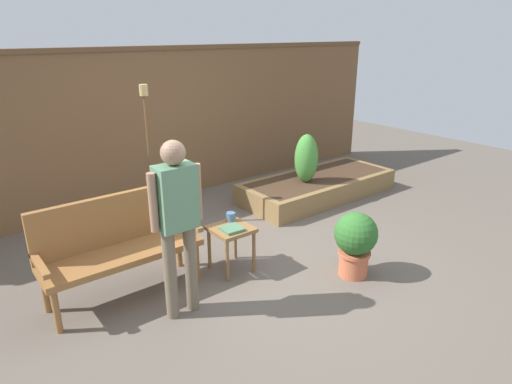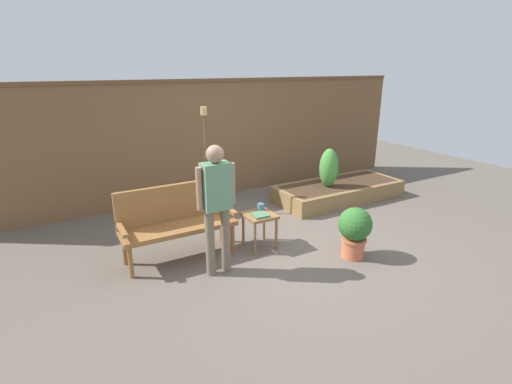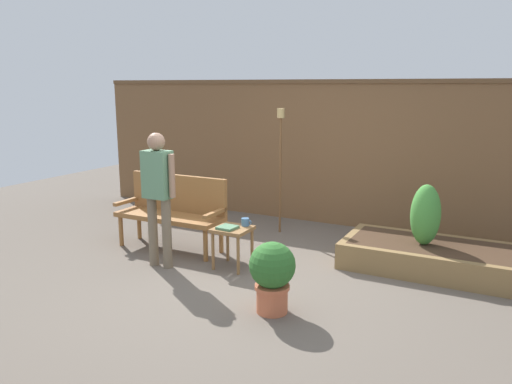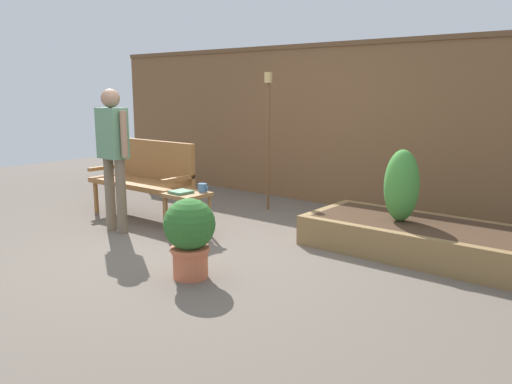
{
  "view_description": "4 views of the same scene",
  "coord_description": "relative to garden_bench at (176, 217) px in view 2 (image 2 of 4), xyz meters",
  "views": [
    {
      "loc": [
        -2.69,
        -3.13,
        2.35
      ],
      "look_at": [
        0.31,
        0.72,
        0.56
      ],
      "focal_mm": 30.98,
      "sensor_mm": 36.0,
      "label": 1
    },
    {
      "loc": [
        -2.76,
        -3.88,
        2.38
      ],
      "look_at": [
        -0.24,
        0.6,
        0.66
      ],
      "focal_mm": 26.63,
      "sensor_mm": 36.0,
      "label": 2
    },
    {
      "loc": [
        2.41,
        -4.58,
        2.08
      ],
      "look_at": [
        -0.2,
        0.45,
        0.87
      ],
      "focal_mm": 35.41,
      "sensor_mm": 36.0,
      "label": 3
    },
    {
      "loc": [
        3.54,
        -3.5,
        1.55
      ],
      "look_at": [
        0.44,
        0.36,
        0.57
      ],
      "focal_mm": 36.43,
      "sensor_mm": 36.0,
      "label": 4
    }
  ],
  "objects": [
    {
      "name": "garden_bench",
      "position": [
        0.0,
        0.0,
        0.0
      ],
      "size": [
        1.44,
        0.48,
        0.94
      ],
      "color": "#936033",
      "rests_on": "ground_plane"
    },
    {
      "name": "tiki_torch",
      "position": [
        0.94,
        1.25,
        0.66
      ],
      "size": [
        0.1,
        0.1,
        1.76
      ],
      "color": "brown",
      "rests_on": "ground_plane"
    },
    {
      "name": "book_on_table",
      "position": [
        1.02,
        -0.37,
        -0.05
      ],
      "size": [
        0.21,
        0.21,
        0.03
      ],
      "primitive_type": "cube",
      "rotation": [
        0.0,
        0.0,
        -0.07
      ],
      "color": "#4C7A56",
      "rests_on": "side_table"
    },
    {
      "name": "ground_plane",
      "position": [
        1.45,
        -0.54,
        -0.54
      ],
      "size": [
        14.0,
        14.0,
        0.0
      ],
      "primitive_type": "plane",
      "color": "#60564C"
    },
    {
      "name": "shrub_near_bench",
      "position": [
        3.02,
        0.64,
        0.1
      ],
      "size": [
        0.33,
        0.33,
        0.7
      ],
      "color": "brown",
      "rests_on": "raised_planter_bed"
    },
    {
      "name": "fence_back",
      "position": [
        1.45,
        2.06,
        0.55
      ],
      "size": [
        8.4,
        0.14,
        2.16
      ],
      "color": "brown",
      "rests_on": "ground_plane"
    },
    {
      "name": "person_by_bench",
      "position": [
        0.29,
        -0.66,
        0.39
      ],
      "size": [
        0.47,
        0.2,
        1.56
      ],
      "color": "#70604C",
      "rests_on": "ground_plane"
    },
    {
      "name": "raised_planter_bed",
      "position": [
        3.32,
        0.68,
        -0.39
      ],
      "size": [
        2.4,
        1.0,
        0.3
      ],
      "color": "olive",
      "rests_on": "ground_plane"
    },
    {
      "name": "side_table",
      "position": [
        1.06,
        -0.31,
        -0.15
      ],
      "size": [
        0.4,
        0.4,
        0.48
      ],
      "color": "olive",
      "rests_on": "ground_plane"
    },
    {
      "name": "cup_on_table",
      "position": [
        1.15,
        -0.18,
        -0.02
      ],
      "size": [
        0.13,
        0.09,
        0.09
      ],
      "color": "teal",
      "rests_on": "side_table"
    },
    {
      "name": "potted_boxwood",
      "position": [
        1.97,
        -1.16,
        -0.16
      ],
      "size": [
        0.43,
        0.43,
        0.68
      ],
      "color": "#C66642",
      "rests_on": "ground_plane"
    }
  ]
}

